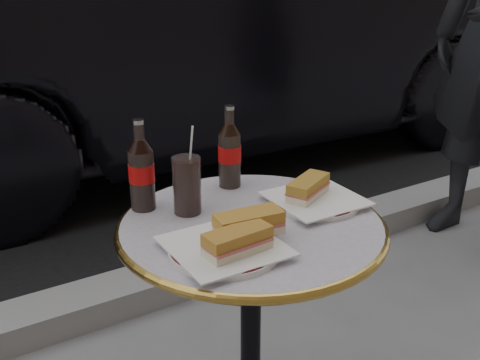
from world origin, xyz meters
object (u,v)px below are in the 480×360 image
bistro_table (250,353)px  plate_left (225,249)px  cola_bottle_right (230,146)px  plate_right (315,201)px  cola_bottle_left (141,165)px  cola_glass (187,185)px  parked_car (208,31)px

bistro_table → plate_left: 0.40m
bistro_table → cola_bottle_right: size_ratio=3.37×
plate_right → cola_bottle_right: (-0.12, 0.21, 0.10)m
bistro_table → cola_bottle_left: (-0.18, 0.20, 0.48)m
cola_bottle_left → cola_glass: 0.12m
cola_bottle_right → plate_left: bearing=-122.6°
cola_bottle_right → cola_glass: 0.20m
cola_glass → parked_car: (1.31, 2.26, -0.01)m
plate_right → plate_left: bearing=-163.0°
cola_bottle_left → cola_glass: (0.08, -0.08, -0.04)m
cola_bottle_left → cola_bottle_right: cola_bottle_left is taller
plate_right → cola_bottle_right: size_ratio=1.00×
plate_left → parked_car: 2.82m
cola_bottle_left → cola_bottle_right: 0.25m
plate_left → parked_car: (1.33, 2.48, 0.05)m
bistro_table → cola_glass: (-0.10, 0.13, 0.44)m
parked_car → plate_right: bearing=158.7°
bistro_table → plate_right: (0.19, 0.01, 0.37)m
cola_bottle_right → parked_car: bearing=62.4°
bistro_table → cola_glass: size_ratio=5.29×
cola_glass → plate_right: bearing=-22.6°
plate_left → parked_car: parked_car is taller
cola_bottle_left → plate_left: bearing=-79.5°
cola_bottle_right → bistro_table: bearing=-108.3°
bistro_table → plate_right: size_ratio=3.36×
plate_right → cola_bottle_left: cola_bottle_left is taller
cola_bottle_right → cola_glass: (-0.17, -0.09, -0.04)m
bistro_table → cola_bottle_right: 0.53m
cola_glass → parked_car: parked_car is taller
parked_car → cola_bottle_right: bearing=154.2°
cola_bottle_right → parked_car: 2.45m
cola_bottle_left → cola_bottle_right: size_ratio=1.03×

